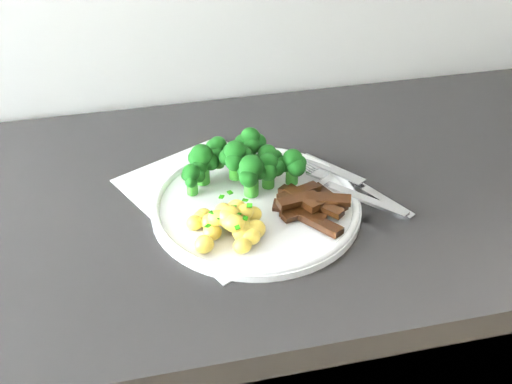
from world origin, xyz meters
The scene contains 8 objects.
counter centered at (-0.01, 1.68, 0.43)m, with size 2.31×0.58×0.87m.
recipe_paper centered at (-0.11, 1.68, 0.87)m, with size 0.30×0.34×0.00m.
plate centered at (-0.07, 1.65, 0.87)m, with size 0.29×0.29×0.02m.
broccoli centered at (-0.07, 1.70, 0.91)m, with size 0.18×0.12×0.07m.
potatoes centered at (-0.12, 1.60, 0.89)m, with size 0.10×0.10×0.04m.
beef_strips centered at (-0.01, 1.62, 0.89)m, with size 0.11×0.12×0.03m.
fork centered at (0.06, 1.64, 0.88)m, with size 0.12×0.17×0.02m.
knife centered at (0.09, 1.64, 0.87)m, with size 0.12×0.18×0.02m.
Camera 1 is at (-0.22, 0.98, 1.40)m, focal length 44.44 mm.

